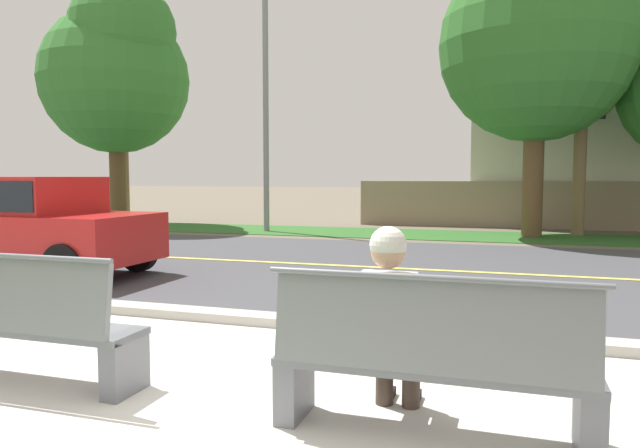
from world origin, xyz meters
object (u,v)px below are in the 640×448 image
(seated_person_white, at_px, (390,318))
(car_red_far, at_px, (18,221))
(shade_tree_far_left, at_px, (117,68))
(shade_tree_left, at_px, (544,29))
(bench_left, at_px, (19,325))
(bench_right, at_px, (430,364))
(palm_tree_short, at_px, (120,23))
(streetlamp, at_px, (268,75))

(seated_person_white, relative_size, car_red_far, 0.29)
(shade_tree_far_left, bearing_deg, shade_tree_left, 0.26)
(bench_left, height_order, car_red_far, car_red_far)
(seated_person_white, bearing_deg, bench_right, -32.47)
(seated_person_white, xyz_separation_m, car_red_far, (-6.66, 3.79, 0.18))
(shade_tree_left, bearing_deg, palm_tree_short, 174.07)
(seated_person_white, height_order, streetlamp, streetlamp)
(bench_left, relative_size, shade_tree_far_left, 0.25)
(seated_person_white, distance_m, shade_tree_left, 13.08)
(palm_tree_short, bearing_deg, car_red_far, -62.17)
(bench_left, relative_size, bench_right, 1.00)
(shade_tree_left, xyz_separation_m, palm_tree_short, (-13.20, 1.37, 1.49))
(car_red_far, height_order, shade_tree_far_left, shade_tree_far_left)
(bench_right, height_order, palm_tree_short, palm_tree_short)
(shade_tree_far_left, height_order, shade_tree_left, shade_tree_left)
(car_red_far, xyz_separation_m, palm_tree_short, (-5.17, 9.80, 5.78))
(streetlamp, bearing_deg, bench_right, -63.29)
(bench_left, xyz_separation_m, bench_right, (3.01, 0.00, 0.00))
(bench_right, height_order, seated_person_white, seated_person_white)
(bench_right, height_order, shade_tree_far_left, shade_tree_far_left)
(bench_left, bearing_deg, seated_person_white, 3.58)
(car_red_far, distance_m, palm_tree_short, 12.50)
(car_red_far, relative_size, palm_tree_short, 0.52)
(car_red_far, height_order, streetlamp, streetlamp)
(seated_person_white, height_order, palm_tree_short, palm_tree_short)
(shade_tree_far_left, relative_size, shade_tree_left, 0.94)
(streetlamp, distance_m, shade_tree_far_left, 5.16)
(bench_left, relative_size, shade_tree_left, 0.24)
(seated_person_white, xyz_separation_m, shade_tree_left, (1.37, 12.21, 4.47))
(palm_tree_short, bearing_deg, shade_tree_far_left, -58.34)
(seated_person_white, bearing_deg, shade_tree_left, 83.61)
(shade_tree_far_left, distance_m, palm_tree_short, 2.44)
(bench_right, bearing_deg, shade_tree_left, 84.93)
(shade_tree_left, bearing_deg, bench_left, -108.34)
(car_red_far, height_order, palm_tree_short, palm_tree_short)
(bench_left, relative_size, streetlamp, 0.24)
(shade_tree_far_left, bearing_deg, seated_person_white, -47.99)
(bench_left, height_order, palm_tree_short, palm_tree_short)
(shade_tree_far_left, distance_m, shade_tree_left, 12.32)
(bench_right, relative_size, streetlamp, 0.24)
(car_red_far, xyz_separation_m, streetlamp, (0.84, 8.14, 3.50))
(shade_tree_far_left, bearing_deg, car_red_far, -62.85)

